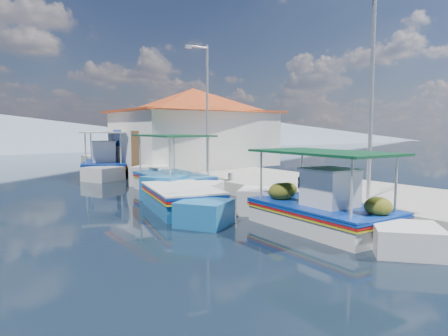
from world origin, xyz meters
TOP-DOWN VIEW (x-y plane):
  - ground at (0.00, 0.00)m, footprint 160.00×160.00m
  - quay at (5.90, 6.00)m, footprint 5.00×44.00m
  - bollards at (3.80, 5.25)m, footprint 0.20×17.20m
  - main_caique at (2.09, 1.64)m, footprint 2.16×6.83m
  - caique_green_canopy at (1.90, 9.53)m, footprint 2.34×6.97m
  - caique_blue_hull at (0.30, 5.90)m, footprint 2.79×6.19m
  - caique_far at (1.70, 17.22)m, footprint 4.06×7.20m
  - harbor_building at (6.20, 15.00)m, footprint 10.49×10.49m
  - lamp_post_near at (4.51, 2.00)m, footprint 1.21×0.14m
  - lamp_post_far at (4.51, 11.00)m, footprint 1.21×0.14m
  - mountain_ridge at (6.54, 56.00)m, footprint 171.40×96.00m

SIDE VIEW (x-z plane):
  - ground at x=0.00m, z-range 0.00..0.00m
  - quay at x=5.90m, z-range 0.00..0.50m
  - caique_blue_hull at x=0.30m, z-range -0.26..0.87m
  - caique_green_canopy at x=1.90m, z-range -0.92..1.69m
  - main_caique at x=2.09m, z-range -0.69..1.56m
  - caique_far at x=1.70m, z-range -0.85..1.85m
  - bollards at x=3.80m, z-range 0.50..0.80m
  - mountain_ridge at x=6.54m, z-range -0.71..4.79m
  - harbor_building at x=6.20m, z-range 0.58..4.98m
  - lamp_post_near at x=4.51m, z-range 0.85..6.85m
  - lamp_post_far at x=4.51m, z-range 0.85..6.85m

